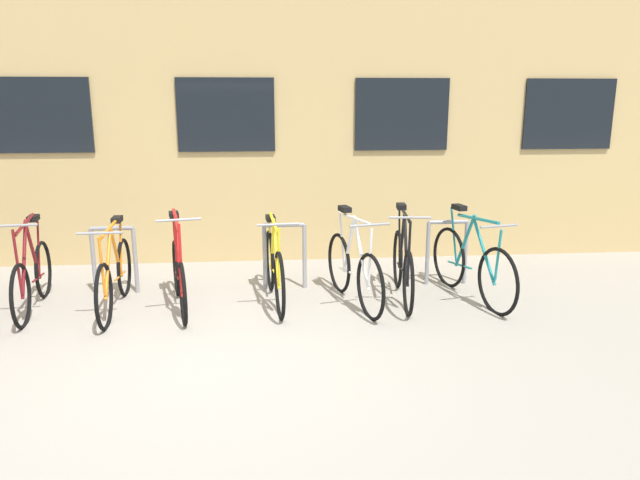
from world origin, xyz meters
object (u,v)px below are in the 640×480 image
bicycle_yellow (274,268)px  bicycle_orange (115,276)px  bicycle_black (403,266)px  bicycle_teal (471,265)px  bicycle_white (354,269)px  bicycle_red (179,274)px  bicycle_maroon (32,276)px

bicycle_yellow → bicycle_orange: size_ratio=0.99×
bicycle_black → bicycle_teal: (0.79, -0.05, 0.01)m
bicycle_white → bicycle_orange: bearing=179.2°
bicycle_orange → bicycle_red: bicycle_red is taller
bicycle_yellow → bicycle_red: 1.05m
bicycle_yellow → bicycle_teal: bicycle_teal is taller
bicycle_red → bicycle_maroon: bearing=177.7°
bicycle_maroon → bicycle_teal: bearing=-0.6°
bicycle_red → bicycle_teal: bicycle_red is taller
bicycle_black → bicycle_orange: bearing=-178.8°
bicycle_black → bicycle_teal: bearing=-3.8°
bicycle_black → bicycle_white: 0.59m
bicycle_yellow → bicycle_teal: 2.26m
bicycle_orange → bicycle_black: 3.20m
bicycle_yellow → bicycle_teal: size_ratio=0.98×
bicycle_maroon → bicycle_white: bicycle_white is taller
bicycle_maroon → bicycle_teal: size_ratio=0.93×
bicycle_white → bicycle_maroon: bearing=178.4°
bicycle_orange → bicycle_yellow: bearing=3.4°
bicycle_black → bicycle_teal: size_ratio=0.97×
bicycle_red → bicycle_white: bearing=-1.1°
bicycle_yellow → bicycle_red: (-1.05, -0.10, -0.01)m
bicycle_black → bicycle_maroon: bicycle_black is taller
bicycle_orange → bicycle_black: bicycle_black is taller
bicycle_maroon → bicycle_white: (3.50, -0.10, 0.02)m
bicycle_black → bicycle_white: bicycle_white is taller
bicycle_yellow → bicycle_maroon: 2.62m
bicycle_white → bicycle_red: bearing=178.9°
bicycle_yellow → bicycle_orange: (-1.73, -0.10, -0.01)m
bicycle_black → bicycle_white: (-0.58, -0.10, -0.00)m
bicycle_teal → bicycle_white: bearing=-177.9°
bicycle_maroon → bicycle_red: (1.57, -0.06, 0.00)m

